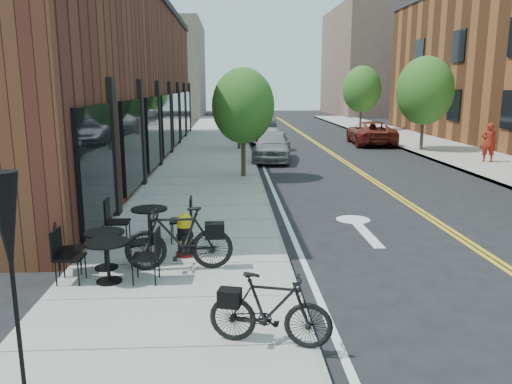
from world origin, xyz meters
name	(u,v)px	position (x,y,z in m)	size (l,w,h in m)	color
ground	(290,267)	(0.00, 0.00, 0.00)	(120.00, 120.00, 0.00)	black
sidewalk_near	(206,173)	(-2.00, 10.00, 0.06)	(4.00, 70.00, 0.12)	#9E9B93
building_near	(105,81)	(-6.50, 14.00, 3.50)	(5.00, 28.00, 7.00)	#491F17
bg_building_left	(166,70)	(-8.00, 48.00, 5.00)	(8.00, 14.00, 10.00)	#726656
bg_building_right	(377,62)	(16.00, 50.00, 6.00)	(10.00, 16.00, 12.00)	brown
tree_near_a	(243,106)	(-0.60, 9.00, 2.60)	(2.20, 2.20, 3.81)	#382B1E
tree_near_b	(239,98)	(-0.60, 17.00, 2.71)	(2.30, 2.30, 3.98)	#382B1E
tree_near_c	(237,98)	(-0.60, 25.00, 2.53)	(2.10, 2.10, 3.67)	#382B1E
tree_near_d	(235,92)	(-0.60, 33.00, 2.79)	(2.40, 2.40, 4.11)	#382B1E
tree_far_b	(425,91)	(8.60, 16.00, 3.06)	(2.80, 2.80, 4.62)	#382B1E
tree_far_c	(362,89)	(8.60, 28.00, 3.06)	(2.80, 2.80, 4.62)	#382B1E
fire_hydrant	(185,235)	(-1.96, 0.46, 0.52)	(0.46, 0.46, 0.84)	maroon
bicycle_left	(179,239)	(-1.99, -0.31, 0.69)	(0.53, 1.89, 1.13)	black
bicycle_right	(270,310)	(-0.61, -2.99, 0.59)	(0.44, 1.56, 0.94)	black
bistro_set_a	(105,245)	(-3.30, -0.17, 0.56)	(1.66, 0.87, 0.87)	black
bistro_set_b	(108,256)	(-3.10, -0.82, 0.57)	(1.67, 0.75, 0.90)	black
bistro_set_c	(150,220)	(-2.75, 1.33, 0.59)	(1.72, 0.76, 0.93)	black
patio_umbrella	(9,243)	(-3.16, -4.11, 1.85)	(0.39, 0.39, 2.41)	black
parked_car_a	(272,146)	(0.80, 13.38, 0.69)	(1.63, 4.04, 1.38)	gray
parked_car_b	(263,131)	(0.85, 20.54, 0.71)	(1.49, 4.28, 1.41)	black
parked_car_c	(256,122)	(0.80, 27.51, 0.74)	(2.08, 5.11, 1.48)	silver
parked_car_far	(371,133)	(6.97, 19.44, 0.67)	(2.22, 4.80, 1.34)	maroon
pedestrian	(489,142)	(9.89, 11.85, 0.95)	(0.61, 0.40, 1.66)	maroon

